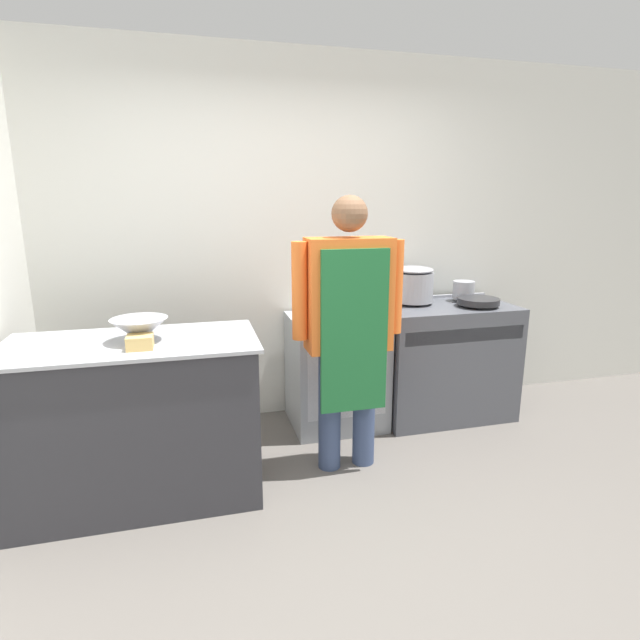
{
  "coord_description": "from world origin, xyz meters",
  "views": [
    {
      "loc": [
        -0.68,
        -1.98,
        1.65
      ],
      "look_at": [
        0.08,
        0.94,
        0.93
      ],
      "focal_mm": 28.0,
      "sensor_mm": 36.0,
      "label": 1
    }
  ],
  "objects": [
    {
      "name": "ground_plane",
      "position": [
        0.0,
        0.0,
        0.0
      ],
      "size": [
        14.0,
        14.0,
        0.0
      ],
      "primitive_type": "plane",
      "color": "#5B5651"
    },
    {
      "name": "wall_back",
      "position": [
        0.0,
        1.73,
        1.35
      ],
      "size": [
        8.0,
        0.05,
        2.7
      ],
      "color": "silver",
      "rests_on": "ground_plane"
    },
    {
      "name": "prep_counter",
      "position": [
        -1.01,
        0.76,
        0.46
      ],
      "size": [
        1.34,
        0.68,
        0.92
      ],
      "color": "#2D2D33",
      "rests_on": "ground_plane"
    },
    {
      "name": "stove",
      "position": [
        1.18,
        1.35,
        0.44
      ],
      "size": [
        1.01,
        0.61,
        0.9
      ],
      "color": "#4C4F56",
      "rests_on": "ground_plane"
    },
    {
      "name": "fridge_unit",
      "position": [
        0.32,
        1.39,
        0.41
      ],
      "size": [
        0.67,
        0.58,
        0.83
      ],
      "color": "#93999E",
      "rests_on": "ground_plane"
    },
    {
      "name": "person_cook",
      "position": [
        0.22,
        0.78,
        0.96
      ],
      "size": [
        0.68,
        0.24,
        1.68
      ],
      "color": "#38476B",
      "rests_on": "ground_plane"
    },
    {
      "name": "mixing_bowl",
      "position": [
        -0.96,
        0.75,
        0.98
      ],
      "size": [
        0.3,
        0.3,
        0.13
      ],
      "color": "#9EA0A8",
      "rests_on": "prep_counter"
    },
    {
      "name": "plastic_tub",
      "position": [
        -0.95,
        0.61,
        0.95
      ],
      "size": [
        0.13,
        0.13,
        0.07
      ],
      "color": "#D8B266",
      "rests_on": "prep_counter"
    },
    {
      "name": "stock_pot",
      "position": [
        0.95,
        1.46,
        1.03
      ],
      "size": [
        0.3,
        0.3,
        0.27
      ],
      "color": "#9EA0A8",
      "rests_on": "stove"
    },
    {
      "name": "saute_pan",
      "position": [
        1.38,
        1.25,
        0.92
      ],
      "size": [
        0.31,
        0.31,
        0.04
      ],
      "color": "#262628",
      "rests_on": "stove"
    },
    {
      "name": "sauce_pot",
      "position": [
        1.38,
        1.46,
        0.97
      ],
      "size": [
        0.17,
        0.17,
        0.14
      ],
      "color": "#9EA0A8",
      "rests_on": "stove"
    }
  ]
}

